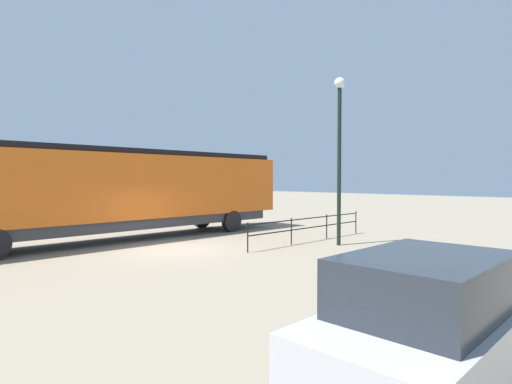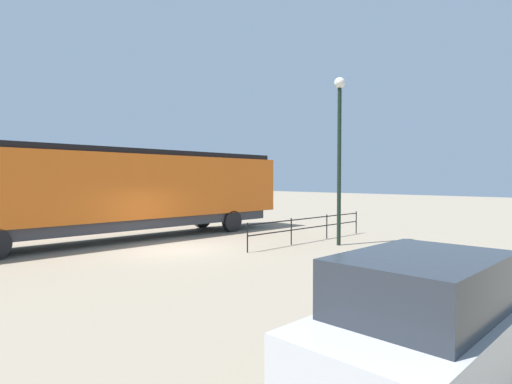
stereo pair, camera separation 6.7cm
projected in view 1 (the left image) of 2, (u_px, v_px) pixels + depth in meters
ground_plane at (175, 250)px, 15.69m from camera, size 120.00×120.00×0.00m
locomotive at (133, 189)px, 18.49m from camera, size 2.81×16.56×4.02m
parked_car_silver at (430, 326)px, 5.01m from camera, size 1.84×4.00×1.81m
lamp_post at (339, 138)px, 16.70m from camera, size 0.44×0.44×6.83m
platform_fence at (310, 225)px, 17.79m from camera, size 0.05×7.56×1.11m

